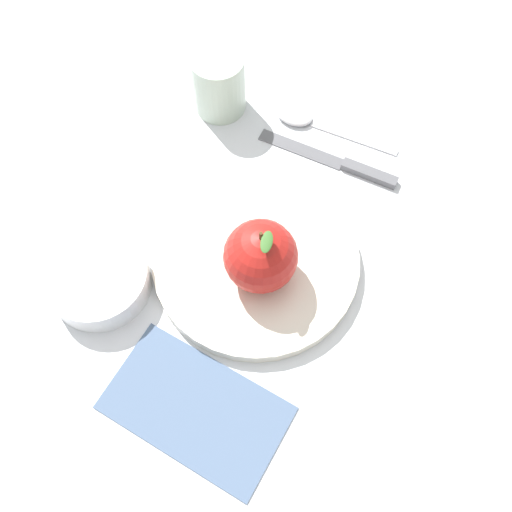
# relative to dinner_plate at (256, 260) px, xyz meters

# --- Properties ---
(ground_plane) EXTENTS (2.40, 2.40, 0.00)m
(ground_plane) POSITION_rel_dinner_plate_xyz_m (-0.01, 0.01, -0.01)
(ground_plane) COLOR silver
(dinner_plate) EXTENTS (0.24, 0.24, 0.02)m
(dinner_plate) POSITION_rel_dinner_plate_xyz_m (0.00, 0.00, 0.00)
(dinner_plate) COLOR silver
(dinner_plate) RESTS_ON ground_plane
(apple) EXTENTS (0.08, 0.08, 0.09)m
(apple) POSITION_rel_dinner_plate_xyz_m (0.02, -0.01, 0.05)
(apple) COLOR #B21E19
(apple) RESTS_ON dinner_plate
(side_bowl) EXTENTS (0.11, 0.11, 0.03)m
(side_bowl) POSITION_rel_dinner_plate_xyz_m (-0.07, -0.16, 0.01)
(side_bowl) COLOR white
(side_bowl) RESTS_ON ground_plane
(cup) EXTENTS (0.07, 0.07, 0.08)m
(cup) POSITION_rel_dinner_plate_xyz_m (-0.22, 0.09, 0.04)
(cup) COLOR #B2C6B2
(cup) RESTS_ON ground_plane
(knife) EXTENTS (0.17, 0.11, 0.01)m
(knife) POSITION_rel_dinner_plate_xyz_m (-0.06, 0.17, -0.01)
(knife) COLOR #59595E
(knife) RESTS_ON ground_plane
(spoon) EXTENTS (0.15, 0.11, 0.01)m
(spoon) POSITION_rel_dinner_plate_xyz_m (-0.14, 0.17, -0.00)
(spoon) COLOR silver
(spoon) RESTS_ON ground_plane
(linen_napkin) EXTENTS (0.21, 0.18, 0.00)m
(linen_napkin) POSITION_rel_dinner_plate_xyz_m (0.10, -0.14, -0.01)
(linen_napkin) COLOR slate
(linen_napkin) RESTS_ON ground_plane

